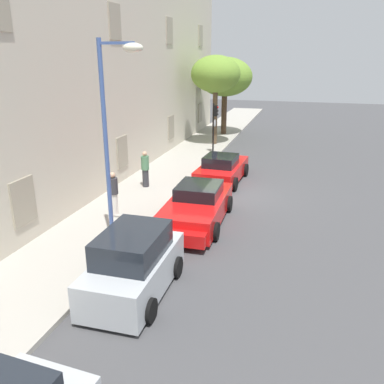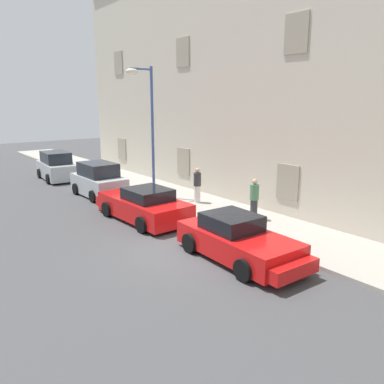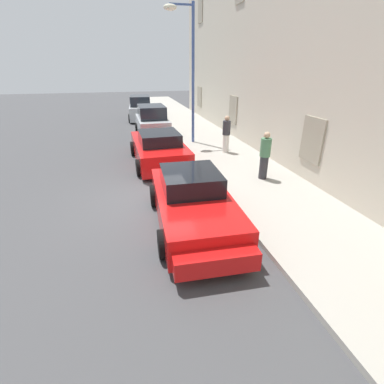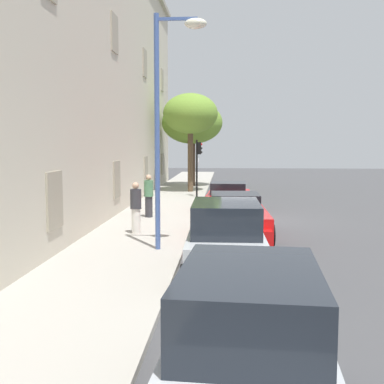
{
  "view_description": "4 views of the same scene",
  "coord_description": "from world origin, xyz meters",
  "views": [
    {
      "loc": [
        -17.34,
        -3.01,
        6.05
      ],
      "look_at": [
        -2.53,
        1.28,
        0.78
      ],
      "focal_mm": 37.69,
      "sensor_mm": 36.0,
      "label": 1
    },
    {
      "loc": [
        9.74,
        -7.18,
        4.87
      ],
      "look_at": [
        -2.06,
        2.08,
        1.31
      ],
      "focal_mm": 35.62,
      "sensor_mm": 36.0,
      "label": 2
    },
    {
      "loc": [
        8.08,
        -0.65,
        3.92
      ],
      "look_at": [
        1.01,
        1.09,
        0.6
      ],
      "focal_mm": 26.2,
      "sensor_mm": 36.0,
      "label": 3
    },
    {
      "loc": [
        -19.47,
        1.09,
        3.08
      ],
      "look_at": [
        -0.27,
        2.42,
        1.13
      ],
      "focal_mm": 45.29,
      "sensor_mm": 36.0,
      "label": 4
    }
  ],
  "objects": [
    {
      "name": "traffic_light",
      "position": [
        7.0,
        2.58,
        2.26
      ],
      "size": [
        0.44,
        0.36,
        3.11
      ],
      "color": "black",
      "rests_on": "sidewalk"
    },
    {
      "name": "tree_midblock",
      "position": [
        9.81,
        3.21,
        4.8
      ],
      "size": [
        3.29,
        3.29,
        5.91
      ],
      "color": "brown",
      "rests_on": "sidewalk"
    },
    {
      "name": "sportscar_yellow_flank",
      "position": [
        1.86,
        0.94,
        0.6
      ],
      "size": [
        4.58,
        2.22,
        1.39
      ],
      "color": "red",
      "rests_on": "ground"
    },
    {
      "name": "building_facade",
      "position": [
        0.0,
        7.4,
        6.38
      ],
      "size": [
        36.24,
        4.2,
        12.73
      ],
      "color": "beige",
      "rests_on": "ground"
    },
    {
      "name": "street_lamp",
      "position": [
        -6.32,
        2.56,
        4.47
      ],
      "size": [
        0.44,
        1.42,
        6.37
      ],
      "color": "#3F5999",
      "rests_on": "sidewalk"
    },
    {
      "name": "hatchback_parked",
      "position": [
        -8.76,
        1.07,
        0.81
      ],
      "size": [
        3.59,
        1.91,
        1.77
      ],
      "color": "#B2B7BC",
      "rests_on": "ground"
    },
    {
      "name": "sidewalk",
      "position": [
        0.0,
        3.89,
        0.07
      ],
      "size": [
        60.0,
        3.32,
        0.14
      ],
      "primitive_type": "cube",
      "color": "#A8A399",
      "rests_on": "ground"
    },
    {
      "name": "sportscar_red_lead",
      "position": [
        -3.85,
        0.75,
        0.61
      ],
      "size": [
        4.95,
        2.3,
        1.41
      ],
      "color": "red",
      "rests_on": "ground"
    },
    {
      "name": "ground_plane",
      "position": [
        0.0,
        0.0,
        0.0
      ],
      "size": [
        80.0,
        80.0,
        0.0
      ],
      "primitive_type": "plane",
      "color": "#444447"
    },
    {
      "name": "tree_near_kerb",
      "position": [
        13.68,
        3.38,
        4.44
      ],
      "size": [
        4.13,
        4.13,
        5.77
      ],
      "color": "#473323",
      "rests_on": "sidewalk"
    },
    {
      "name": "pedestrian_admiring",
      "position": [
        -0.55,
        4.12,
        1.0
      ],
      "size": [
        0.5,
        0.5,
        1.7
      ],
      "color": "#333338",
      "rests_on": "sidewalk"
    },
    {
      "name": "pedestrian_strolling",
      "position": [
        -4.08,
        3.98,
        1.0
      ],
      "size": [
        0.39,
        0.39,
        1.68
      ],
      "color": "silver",
      "rests_on": "sidewalk"
    }
  ]
}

